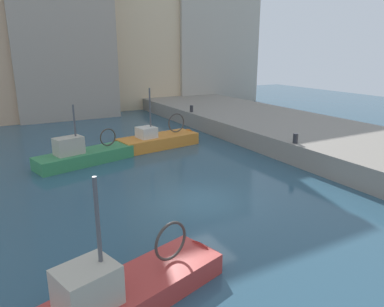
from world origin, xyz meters
TOP-DOWN VIEW (x-y plane):
  - water_surface at (0.00, 0.00)m, footprint 80.00×80.00m
  - quay_wall at (11.50, 0.00)m, footprint 9.00×56.00m
  - fishing_boat_green at (-2.69, 7.88)m, footprint 6.49×3.08m
  - fishing_boat_red at (-4.68, -4.77)m, footprint 6.67×3.29m
  - fishing_boat_orange at (2.48, 9.15)m, footprint 6.33×2.73m
  - mooring_bollard_mid at (7.35, 2.00)m, footprint 0.28×0.28m
  - mooring_bollard_north at (7.35, 14.00)m, footprint 0.28×0.28m
  - waterfront_building_west_mid at (-0.86, 25.05)m, footprint 9.23×7.80m
  - waterfront_building_central at (16.81, 28.05)m, footprint 10.91×8.82m
  - waterfront_building_east at (7.62, 28.19)m, footprint 10.06×8.25m

SIDE VIEW (x-z plane):
  - water_surface at x=0.00m, z-range 0.00..0.00m
  - fishing_boat_orange at x=2.48m, z-range -2.31..2.48m
  - fishing_boat_green at x=-2.69m, z-range -1.94..2.19m
  - fishing_boat_red at x=-4.68m, z-range -2.04..2.31m
  - quay_wall at x=11.50m, z-range 0.00..1.20m
  - mooring_bollard_mid at x=7.35m, z-range 1.20..1.75m
  - mooring_bollard_north at x=7.35m, z-range 1.20..1.75m
  - waterfront_building_central at x=16.81m, z-range 0.02..15.70m
  - waterfront_building_east at x=7.62m, z-range 0.02..19.38m
  - waterfront_building_west_mid at x=-0.86m, z-range 0.02..20.43m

